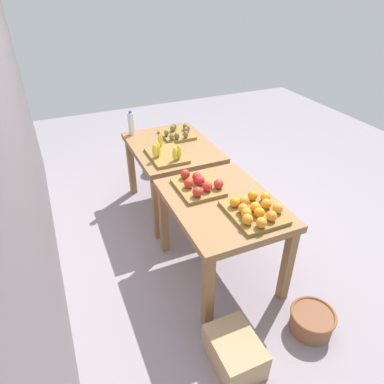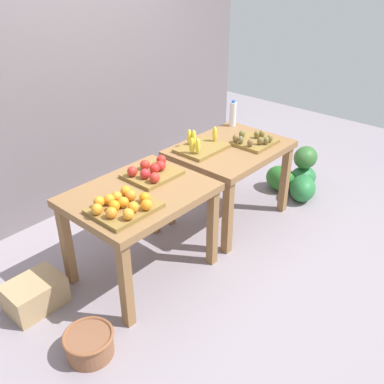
{
  "view_description": "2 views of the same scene",
  "coord_description": "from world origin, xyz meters",
  "views": [
    {
      "loc": [
        -2.5,
        1.11,
        2.26
      ],
      "look_at": [
        -0.04,
        0.04,
        0.54
      ],
      "focal_mm": 32.34,
      "sensor_mm": 36.0,
      "label": 1
    },
    {
      "loc": [
        -2.38,
        -2.14,
        2.31
      ],
      "look_at": [
        -0.0,
        -0.03,
        0.52
      ],
      "focal_mm": 40.47,
      "sensor_mm": 36.0,
      "label": 2
    }
  ],
  "objects": [
    {
      "name": "kiwi_bin",
      "position": [
        0.74,
        -0.14,
        0.78
      ],
      "size": [
        0.36,
        0.32,
        0.1
      ],
      "color": "olive",
      "rests_on": "display_table_right"
    },
    {
      "name": "orange_bin",
      "position": [
        -0.82,
        -0.12,
        0.8
      ],
      "size": [
        0.46,
        0.38,
        0.11
      ],
      "color": "olive",
      "rests_on": "display_table_left"
    },
    {
      "name": "banana_crate",
      "position": [
        0.32,
        0.15,
        0.79
      ],
      "size": [
        0.44,
        0.32,
        0.17
      ],
      "color": "olive",
      "rests_on": "display_table_right"
    },
    {
      "name": "display_table_right",
      "position": [
        0.56,
        0.0,
        0.64
      ],
      "size": [
        1.04,
        0.8,
        0.75
      ],
      "color": "olive",
      "rests_on": "ground_plane"
    },
    {
      "name": "display_table_left",
      "position": [
        -0.56,
        0.0,
        0.64
      ],
      "size": [
        1.04,
        0.8,
        0.75
      ],
      "color": "olive",
      "rests_on": "ground_plane"
    },
    {
      "name": "water_bottle",
      "position": [
        0.99,
        0.3,
        0.88
      ],
      "size": [
        0.07,
        0.07,
        0.26
      ],
      "color": "silver",
      "rests_on": "display_table_right"
    },
    {
      "name": "watermelon_pile",
      "position": [
        1.45,
        -0.25,
        0.18
      ],
      "size": [
        0.65,
        0.66,
        0.48
      ],
      "color": "#28743B",
      "rests_on": "ground_plane"
    },
    {
      "name": "wicker_basket",
      "position": [
        -1.36,
        -0.35,
        0.09
      ],
      "size": [
        0.33,
        0.33,
        0.17
      ],
      "color": "brown",
      "rests_on": "ground_plane"
    },
    {
      "name": "apple_bin",
      "position": [
        -0.33,
        0.1,
        0.79
      ],
      "size": [
        0.4,
        0.35,
        0.11
      ],
      "color": "olive",
      "rests_on": "display_table_left"
    },
    {
      "name": "cardboard_produce_box",
      "position": [
        -1.36,
        0.3,
        0.11
      ],
      "size": [
        0.4,
        0.3,
        0.23
      ],
      "primitive_type": "cube",
      "color": "tan",
      "rests_on": "ground_plane"
    },
    {
      "name": "ground_plane",
      "position": [
        0.0,
        0.0,
        0.0
      ],
      "size": [
        8.0,
        8.0,
        0.0
      ],
      "primitive_type": "plane",
      "color": "gray"
    },
    {
      "name": "back_wall",
      "position": [
        0.0,
        1.35,
        1.5
      ],
      "size": [
        4.4,
        0.12,
        3.0
      ],
      "primitive_type": "cube",
      "color": "slate",
      "rests_on": "ground_plane"
    }
  ]
}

